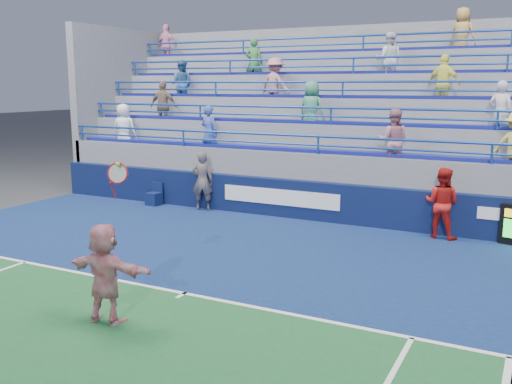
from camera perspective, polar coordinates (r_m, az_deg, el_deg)
The scene contains 7 objects.
ground at distance 10.64m, azimuth -7.17°, elevation -10.13°, with size 120.00×120.00×0.00m, color #333538.
sponsor_wall at distance 16.06m, azimuth 5.88°, elevation -0.91°, with size 18.00×0.32×1.10m.
bleacher_stand at distance 19.43m, azimuth 9.95°, elevation 3.98°, with size 18.00×5.60×6.13m.
judge_chair at distance 18.30m, azimuth -10.14°, elevation -0.60°, with size 0.43×0.43×0.73m.
tennis_player at distance 9.45m, azimuth -14.86°, elevation -7.84°, with size 1.54×0.58×2.63m.
line_judge at distance 17.30m, azimuth -5.38°, elevation 1.11°, with size 0.66×0.43×1.80m, color #151D3C.
ball_girl at distance 14.80m, azimuth 18.09°, elevation -1.07°, with size 0.86×0.67×1.77m, color red.
Camera 1 is at (5.64, -8.20, 3.77)m, focal length 40.00 mm.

